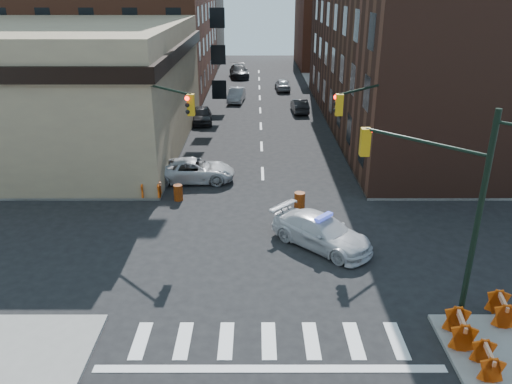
{
  "coord_description": "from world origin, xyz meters",
  "views": [
    {
      "loc": [
        -0.46,
        -20.96,
        11.55
      ],
      "look_at": [
        -0.44,
        1.53,
        2.2
      ],
      "focal_mm": 35.0,
      "sensor_mm": 36.0,
      "label": 1
    }
  ],
  "objects_px": {
    "police_car": "(321,232)",
    "parked_car_wnear": "(202,115)",
    "pedestrian_b": "(82,181)",
    "barrel_road": "(300,201)",
    "pickup": "(193,170)",
    "parked_car_enear": "(300,106)",
    "pedestrian_a": "(127,180)",
    "barricade_nw_a": "(151,190)",
    "barrel_bank": "(178,193)",
    "parked_car_wfar": "(236,95)",
    "barricade_se_a": "(501,309)"
  },
  "relations": [
    {
      "from": "police_car",
      "to": "barrel_road",
      "type": "xyz_separation_m",
      "value": [
        -0.7,
        4.1,
        -0.23
      ]
    },
    {
      "from": "pickup",
      "to": "barrel_road",
      "type": "bearing_deg",
      "value": -127.74
    },
    {
      "from": "parked_car_enear",
      "to": "barrel_bank",
      "type": "relative_size",
      "value": 4.27
    },
    {
      "from": "parked_car_wfar",
      "to": "pedestrian_b",
      "type": "distance_m",
      "value": 27.24
    },
    {
      "from": "barrel_bank",
      "to": "barricade_se_a",
      "type": "distance_m",
      "value": 17.64
    },
    {
      "from": "barrel_road",
      "to": "pickup",
      "type": "bearing_deg",
      "value": 144.95
    },
    {
      "from": "pedestrian_a",
      "to": "barrel_bank",
      "type": "xyz_separation_m",
      "value": [
        3.01,
        -0.4,
        -0.62
      ]
    },
    {
      "from": "pedestrian_b",
      "to": "barricade_nw_a",
      "type": "relative_size",
      "value": 1.39
    },
    {
      "from": "barricade_nw_a",
      "to": "police_car",
      "type": "bearing_deg",
      "value": -31.69
    },
    {
      "from": "parked_car_wnear",
      "to": "barricade_nw_a",
      "type": "xyz_separation_m",
      "value": [
        -1.21,
        -17.44,
        -0.11
      ]
    },
    {
      "from": "police_car",
      "to": "parked_car_wnear",
      "type": "xyz_separation_m",
      "value": [
        -7.95,
        23.04,
        -0.02
      ]
    },
    {
      "from": "parked_car_enear",
      "to": "barricade_nw_a",
      "type": "height_order",
      "value": "parked_car_enear"
    },
    {
      "from": "police_car",
      "to": "barrel_road",
      "type": "distance_m",
      "value": 4.16
    },
    {
      "from": "police_car",
      "to": "parked_car_enear",
      "type": "xyz_separation_m",
      "value": [
        1.18,
        27.09,
        -0.09
      ]
    },
    {
      "from": "parked_car_wnear",
      "to": "barricade_nw_a",
      "type": "bearing_deg",
      "value": -99.86
    },
    {
      "from": "barrel_road",
      "to": "parked_car_wfar",
      "type": "bearing_deg",
      "value": 99.11
    },
    {
      "from": "pedestrian_b",
      "to": "parked_car_wfar",
      "type": "bearing_deg",
      "value": 71.9
    },
    {
      "from": "parked_car_wfar",
      "to": "parked_car_wnear",
      "type": "bearing_deg",
      "value": -101.92
    },
    {
      "from": "police_car",
      "to": "pickup",
      "type": "xyz_separation_m",
      "value": [
        -7.06,
        8.56,
        -0.02
      ]
    },
    {
      "from": "parked_car_wfar",
      "to": "pedestrian_a",
      "type": "bearing_deg",
      "value": -96.3
    },
    {
      "from": "police_car",
      "to": "pedestrian_a",
      "type": "bearing_deg",
      "value": 104.55
    },
    {
      "from": "pedestrian_a",
      "to": "barrel_bank",
      "type": "bearing_deg",
      "value": 7.63
    },
    {
      "from": "barricade_se_a",
      "to": "pickup",
      "type": "bearing_deg",
      "value": 51.32
    },
    {
      "from": "parked_car_wfar",
      "to": "parked_car_enear",
      "type": "relative_size",
      "value": 1.09
    },
    {
      "from": "pedestrian_b",
      "to": "police_car",
      "type": "bearing_deg",
      "value": -25.05
    },
    {
      "from": "pedestrian_b",
      "to": "barricade_se_a",
      "type": "height_order",
      "value": "pedestrian_b"
    },
    {
      "from": "pedestrian_a",
      "to": "pedestrian_b",
      "type": "xyz_separation_m",
      "value": [
        -2.59,
        0.0,
        -0.07
      ]
    },
    {
      "from": "police_car",
      "to": "pedestrian_a",
      "type": "distance_m",
      "value": 12.14
    },
    {
      "from": "barricade_nw_a",
      "to": "parked_car_enear",
      "type": "bearing_deg",
      "value": 64.05
    },
    {
      "from": "police_car",
      "to": "barricade_nw_a",
      "type": "bearing_deg",
      "value": 102.19
    },
    {
      "from": "barricade_nw_a",
      "to": "pedestrian_b",
      "type": "bearing_deg",
      "value": 175.5
    },
    {
      "from": "parked_car_wnear",
      "to": "barricade_se_a",
      "type": "relative_size",
      "value": 3.43
    },
    {
      "from": "pickup",
      "to": "barricade_nw_a",
      "type": "height_order",
      "value": "pickup"
    },
    {
      "from": "barrel_road",
      "to": "barrel_bank",
      "type": "xyz_separation_m",
      "value": [
        -6.9,
        1.4,
        -0.05
      ]
    },
    {
      "from": "parked_car_enear",
      "to": "pedestrian_b",
      "type": "bearing_deg",
      "value": 52.61
    },
    {
      "from": "pickup",
      "to": "barrel_bank",
      "type": "distance_m",
      "value": 3.12
    },
    {
      "from": "parked_car_wfar",
      "to": "barrel_bank",
      "type": "distance_m",
      "value": 26.54
    },
    {
      "from": "parked_car_wfar",
      "to": "barricade_nw_a",
      "type": "bearing_deg",
      "value": -93.12
    },
    {
      "from": "parked_car_enear",
      "to": "barrel_road",
      "type": "distance_m",
      "value": 23.07
    },
    {
      "from": "police_car",
      "to": "pedestrian_a",
      "type": "xyz_separation_m",
      "value": [
        -10.6,
        5.9,
        0.34
      ]
    },
    {
      "from": "parked_car_wnear",
      "to": "barricade_se_a",
      "type": "height_order",
      "value": "parked_car_wnear"
    },
    {
      "from": "pedestrian_a",
      "to": "barricade_se_a",
      "type": "xyz_separation_m",
      "value": [
        16.45,
        -11.83,
        -0.47
      ]
    },
    {
      "from": "police_car",
      "to": "barricade_nw_a",
      "type": "distance_m",
      "value": 10.74
    },
    {
      "from": "barrel_bank",
      "to": "barricade_nw_a",
      "type": "height_order",
      "value": "barricade_nw_a"
    },
    {
      "from": "barricade_nw_a",
      "to": "pedestrian_a",
      "type": "bearing_deg",
      "value": 168.03
    },
    {
      "from": "parked_car_wnear",
      "to": "pedestrian_b",
      "type": "relative_size",
      "value": 2.48
    },
    {
      "from": "parked_car_wfar",
      "to": "barrel_road",
      "type": "distance_m",
      "value": 28.19
    },
    {
      "from": "pickup",
      "to": "barrel_road",
      "type": "xyz_separation_m",
      "value": [
        6.37,
        -4.47,
        -0.2
      ]
    },
    {
      "from": "barrel_bank",
      "to": "pickup",
      "type": "bearing_deg",
      "value": 80.14
    },
    {
      "from": "parked_car_wfar",
      "to": "barricade_nw_a",
      "type": "xyz_separation_m",
      "value": [
        -4.0,
        -26.33,
        -0.1
      ]
    }
  ]
}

